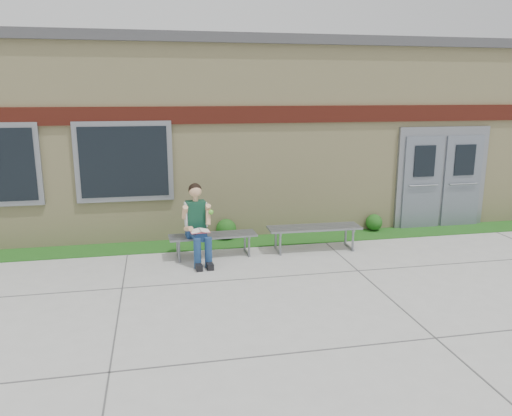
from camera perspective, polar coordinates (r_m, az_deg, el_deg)
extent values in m
plane|color=#9E9E99|center=(8.19, 6.42, -8.83)|extent=(80.00, 80.00, 0.00)
cube|color=#1C5316|center=(10.55, 2.12, -3.65)|extent=(16.00, 0.80, 0.02)
cube|color=beige|center=(13.48, -1.23, 8.62)|extent=(16.00, 6.00, 4.00)
cube|color=#3F3F42|center=(13.48, -1.28, 17.56)|extent=(16.20, 6.20, 0.20)
cube|color=maroon|center=(10.48, 1.76, 10.63)|extent=(16.00, 0.06, 0.35)
cube|color=slate|center=(10.29, -14.83, 5.13)|extent=(1.90, 0.08, 1.60)
cube|color=black|center=(10.25, -14.84, 5.10)|extent=(1.70, 0.04, 1.40)
cube|color=slate|center=(12.17, 20.41, 3.29)|extent=(2.20, 0.08, 2.30)
cube|color=slate|center=(11.89, 18.45, 2.74)|extent=(0.92, 0.06, 2.10)
cube|color=slate|center=(12.41, 22.47, 2.83)|extent=(0.92, 0.06, 2.10)
cube|color=slate|center=(9.46, -4.95, -3.14)|extent=(1.66, 0.52, 0.03)
cube|color=slate|center=(9.48, -8.88, -4.64)|extent=(0.06, 0.46, 0.37)
cube|color=slate|center=(9.61, -1.01, -4.22)|extent=(0.06, 0.46, 0.37)
cube|color=slate|center=(9.86, 6.68, -2.23)|extent=(1.84, 0.55, 0.04)
cube|color=slate|center=(9.73, 2.54, -3.88)|extent=(0.06, 0.51, 0.42)
cube|color=slate|center=(10.17, 10.56, -3.35)|extent=(0.06, 0.51, 0.42)
cube|color=navy|center=(9.36, -6.86, -2.71)|extent=(0.39, 0.29, 0.18)
cube|color=#113E24|center=(9.25, -6.90, -0.72)|extent=(0.37, 0.25, 0.50)
sphere|color=#DDA679|center=(9.15, -6.96, 1.93)|extent=(0.25, 0.25, 0.23)
sphere|color=black|center=(9.16, -6.98, 2.09)|extent=(0.26, 0.26, 0.24)
cylinder|color=navy|center=(9.07, -7.17, -3.09)|extent=(0.20, 0.47, 0.16)
cylinder|color=navy|center=(9.10, -5.95, -3.00)|extent=(0.20, 0.47, 0.16)
cylinder|color=navy|center=(8.90, -6.71, -5.16)|extent=(0.13, 0.13, 0.55)
cylinder|color=navy|center=(8.93, -5.46, -5.06)|extent=(0.13, 0.13, 0.55)
cube|color=black|center=(8.90, -6.59, -6.65)|extent=(0.13, 0.29, 0.11)
cube|color=black|center=(8.93, -5.33, -6.54)|extent=(0.13, 0.29, 0.11)
cylinder|color=#DDA679|center=(9.14, -8.12, -0.50)|extent=(0.12, 0.25, 0.29)
cylinder|color=#DDA679|center=(9.21, -5.56, -0.33)|extent=(0.12, 0.25, 0.29)
cube|color=white|center=(8.93, -6.43, -2.60)|extent=(0.36, 0.27, 0.02)
cube|color=#C34955|center=(8.93, -6.43, -2.68)|extent=(0.36, 0.28, 0.01)
sphere|color=#61CA36|center=(9.06, -5.17, -0.46)|extent=(0.09, 0.09, 0.09)
sphere|color=#1C5316|center=(10.55, -3.43, -2.41)|extent=(0.43, 0.43, 0.43)
sphere|color=#1C5316|center=(11.49, 13.34, -1.60)|extent=(0.37, 0.37, 0.37)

